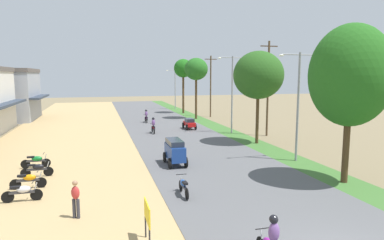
# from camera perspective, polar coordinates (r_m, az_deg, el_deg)

# --- Properties ---
(shophouse_far) EXTENTS (9.91, 9.32, 6.90)m
(shophouse_far) POSITION_cam_1_polar(r_m,az_deg,el_deg) (51.50, -29.84, 3.77)
(shophouse_far) COLOR #999EA8
(shophouse_far) RESTS_ON ground
(parked_motorbike_nearest) EXTENTS (1.80, 0.54, 0.94)m
(parked_motorbike_nearest) POSITION_cam_1_polar(r_m,az_deg,el_deg) (17.95, -26.87, -10.80)
(parked_motorbike_nearest) COLOR black
(parked_motorbike_nearest) RESTS_ON dirt_shoulder
(parked_motorbike_second) EXTENTS (1.80, 0.54, 0.94)m
(parked_motorbike_second) POSITION_cam_1_polar(r_m,az_deg,el_deg) (19.77, -26.04, -9.09)
(parked_motorbike_second) COLOR black
(parked_motorbike_second) RESTS_ON dirt_shoulder
(parked_motorbike_third) EXTENTS (1.80, 0.54, 0.94)m
(parked_motorbike_third) POSITION_cam_1_polar(r_m,az_deg,el_deg) (21.76, -24.81, -7.53)
(parked_motorbike_third) COLOR black
(parked_motorbike_third) RESTS_ON dirt_shoulder
(parked_motorbike_fourth) EXTENTS (1.80, 0.54, 0.94)m
(parked_motorbike_fourth) POSITION_cam_1_polar(r_m,az_deg,el_deg) (23.91, -24.99, -6.22)
(parked_motorbike_fourth) COLOR black
(parked_motorbike_fourth) RESTS_ON dirt_shoulder
(street_signboard) EXTENTS (0.06, 1.30, 1.50)m
(street_signboard) POSITION_cam_1_polar(r_m,az_deg,el_deg) (12.26, -7.63, -15.79)
(street_signboard) COLOR #262628
(street_signboard) RESTS_ON dirt_shoulder
(pedestrian_on_shoulder) EXTENTS (0.43, 0.37, 1.62)m
(pedestrian_on_shoulder) POSITION_cam_1_polar(r_m,az_deg,el_deg) (15.00, -19.19, -12.30)
(pedestrian_on_shoulder) COLOR #33333D
(pedestrian_on_shoulder) RESTS_ON dirt_shoulder
(median_tree_nearest) EXTENTS (4.34, 4.34, 8.65)m
(median_tree_nearest) POSITION_cam_1_polar(r_m,az_deg,el_deg) (19.96, 25.34, 6.81)
(median_tree_nearest) COLOR #4C351E
(median_tree_nearest) RESTS_ON median_strip
(median_tree_second) EXTENTS (4.30, 4.30, 8.00)m
(median_tree_second) POSITION_cam_1_polar(r_m,az_deg,el_deg) (29.48, 11.23, 7.48)
(median_tree_second) COLOR #4C351E
(median_tree_second) RESTS_ON median_strip
(median_tree_third) EXTENTS (3.18, 3.18, 8.29)m
(median_tree_third) POSITION_cam_1_polar(r_m,az_deg,el_deg) (45.92, 0.70, 8.58)
(median_tree_third) COLOR #4C351E
(median_tree_third) RESTS_ON median_strip
(median_tree_fourth) EXTENTS (2.88, 2.88, 8.48)m
(median_tree_fourth) POSITION_cam_1_polar(r_m,az_deg,el_deg) (52.88, -1.51, 8.68)
(median_tree_fourth) COLOR #4C351E
(median_tree_fourth) RESTS_ON median_strip
(streetlamp_near) EXTENTS (3.16, 0.20, 7.45)m
(streetlamp_near) POSITION_cam_1_polar(r_m,az_deg,el_deg) (24.04, 17.63, 3.43)
(streetlamp_near) COLOR gray
(streetlamp_near) RESTS_ON median_strip
(streetlamp_mid) EXTENTS (3.16, 0.20, 7.86)m
(streetlamp_mid) POSITION_cam_1_polar(r_m,az_deg,el_deg) (34.49, 6.85, 5.22)
(streetlamp_mid) COLOR gray
(streetlamp_mid) RESTS_ON median_strip
(streetlamp_far) EXTENTS (3.16, 0.20, 7.03)m
(streetlamp_far) POSITION_cam_1_polar(r_m,az_deg,el_deg) (59.72, -2.88, 5.81)
(streetlamp_far) COLOR gray
(streetlamp_far) RESTS_ON median_strip
(utility_pole_near) EXTENTS (1.80, 0.20, 8.78)m
(utility_pole_near) POSITION_cam_1_polar(r_m,az_deg,el_deg) (48.47, 3.19, 5.91)
(utility_pole_near) COLOR brown
(utility_pole_near) RESTS_ON ground
(utility_pole_far) EXTENTS (1.80, 0.20, 9.28)m
(utility_pole_far) POSITION_cam_1_polar(r_m,az_deg,el_deg) (33.83, 12.79, 5.46)
(utility_pole_far) COLOR brown
(utility_pole_far) RESTS_ON ground
(car_van_blue) EXTENTS (1.19, 2.41, 1.67)m
(car_van_blue) POSITION_cam_1_polar(r_m,az_deg,el_deg) (22.30, -2.94, -5.23)
(car_van_blue) COLOR navy
(car_van_blue) RESTS_ON road_strip
(car_sedan_red) EXTENTS (1.10, 2.26, 1.19)m
(car_sedan_red) POSITION_cam_1_polar(r_m,az_deg,el_deg) (37.11, -0.46, -0.53)
(car_sedan_red) COLOR red
(car_sedan_red) RESTS_ON road_strip
(motorbike_ahead_second) EXTENTS (0.54, 1.80, 0.94)m
(motorbike_ahead_second) POSITION_cam_1_polar(r_m,az_deg,el_deg) (16.86, -1.45, -11.06)
(motorbike_ahead_second) COLOR black
(motorbike_ahead_second) RESTS_ON road_strip
(motorbike_ahead_third) EXTENTS (0.54, 1.80, 1.66)m
(motorbike_ahead_third) POSITION_cam_1_polar(r_m,az_deg,el_deg) (34.60, -6.61, -0.98)
(motorbike_ahead_third) COLOR black
(motorbike_ahead_third) RESTS_ON road_strip
(motorbike_ahead_fourth) EXTENTS (0.54, 1.80, 1.66)m
(motorbike_ahead_fourth) POSITION_cam_1_polar(r_m,az_deg,el_deg) (42.73, -7.81, 0.62)
(motorbike_ahead_fourth) COLOR black
(motorbike_ahead_fourth) RESTS_ON road_strip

